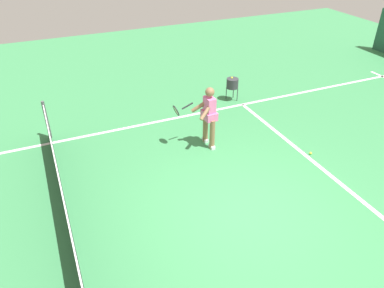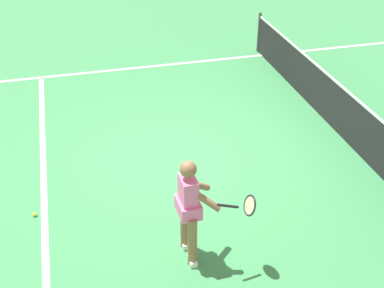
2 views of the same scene
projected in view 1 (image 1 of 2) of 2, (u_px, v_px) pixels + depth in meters
name	position (u px, v px, depth m)	size (l,w,h in m)	color
ground_plane	(247.00, 209.00, 7.39)	(27.26, 27.26, 0.00)	#38844C
service_line_marking	(337.00, 181.00, 8.15)	(8.25, 0.10, 0.01)	white
sideline_right_marking	(173.00, 119.00, 10.59)	(0.10, 18.97, 0.01)	white
court_net	(73.00, 242.00, 6.03)	(8.93, 0.08, 1.03)	#4C4C51
tennis_player	(208.00, 115.00, 8.97)	(0.76, 0.95, 1.55)	#8C6647
tennis_ball_mid	(311.00, 153.00, 9.03)	(0.07, 0.07, 0.07)	#D1E533
ball_hopper	(232.00, 83.00, 11.36)	(0.36, 0.36, 0.74)	#333338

